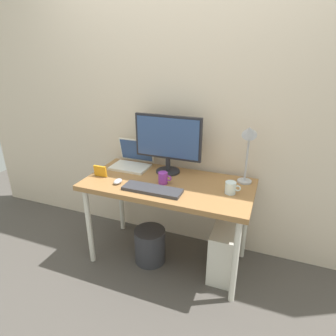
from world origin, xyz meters
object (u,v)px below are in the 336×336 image
object	(u,v)px
monitor	(168,141)
coffee_mug	(163,178)
desk	(168,190)
wastebasket	(150,245)
photo_frame	(100,171)
glass_cup	(231,188)
computer_tower	(223,251)
laptop	(133,160)
mouse	(118,181)
keyboard	(152,189)
desk_lamp	(248,141)

from	to	relation	value
monitor	coffee_mug	world-z (taller)	monitor
desk	wastebasket	bearing A→B (deg)	-149.64
coffee_mug	photo_frame	xyz separation A→B (m)	(-0.52, -0.06, 0.00)
glass_cup	computer_tower	world-z (taller)	glass_cup
photo_frame	laptop	bearing A→B (deg)	65.55
coffee_mug	glass_cup	world-z (taller)	coffee_mug
coffee_mug	glass_cup	distance (m)	0.51
laptop	photo_frame	distance (m)	0.33
mouse	wastebasket	size ratio (longest dim) A/B	0.30
computer_tower	wastebasket	world-z (taller)	computer_tower
laptop	wastebasket	xyz separation A→B (m)	(0.28, -0.28, -0.64)
monitor	desk	bearing A→B (deg)	-68.45
keyboard	photo_frame	world-z (taller)	photo_frame
mouse	photo_frame	size ratio (longest dim) A/B	0.82
mouse	wastebasket	distance (m)	0.64
coffee_mug	computer_tower	bearing A→B (deg)	2.82
desk	keyboard	bearing A→B (deg)	-106.48
desk_lamp	mouse	bearing A→B (deg)	-159.09
glass_cup	desk	bearing A→B (deg)	178.73
glass_cup	computer_tower	size ratio (longest dim) A/B	0.27
coffee_mug	wastebasket	bearing A→B (deg)	-156.18
desk	glass_cup	distance (m)	0.50
glass_cup	laptop	bearing A→B (deg)	166.50
monitor	photo_frame	world-z (taller)	monitor
desk	desk_lamp	xyz separation A→B (m)	(0.55, 0.19, 0.41)
laptop	glass_cup	world-z (taller)	laptop
mouse	desk	bearing A→B (deg)	24.03
coffee_mug	mouse	bearing A→B (deg)	-158.83
mouse	coffee_mug	xyz separation A→B (m)	(0.33, 0.13, 0.03)
monitor	glass_cup	distance (m)	0.64
desk	computer_tower	size ratio (longest dim) A/B	3.11
coffee_mug	glass_cup	xyz separation A→B (m)	(0.51, 0.02, -0.00)
desk_lamp	monitor	bearing A→B (deg)	-179.91
keyboard	mouse	world-z (taller)	mouse
desk	wastebasket	world-z (taller)	desk
mouse	monitor	bearing A→B (deg)	51.03
desk_lamp	glass_cup	bearing A→B (deg)	-108.94
keyboard	glass_cup	world-z (taller)	glass_cup
keyboard	photo_frame	bearing A→B (deg)	170.40
monitor	desk_lamp	distance (m)	0.63
desk	wastebasket	size ratio (longest dim) A/B	4.35
desk_lamp	photo_frame	world-z (taller)	desk_lamp
monitor	laptop	bearing A→B (deg)	177.14
photo_frame	keyboard	bearing A→B (deg)	-9.60
mouse	keyboard	bearing A→B (deg)	-4.27
desk	wastebasket	xyz separation A→B (m)	(-0.13, -0.08, -0.51)
monitor	laptop	distance (m)	0.40
desk	coffee_mug	bearing A→B (deg)	-131.41
desk	keyboard	distance (m)	0.20
coffee_mug	wastebasket	xyz separation A→B (m)	(-0.11, -0.05, -0.62)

